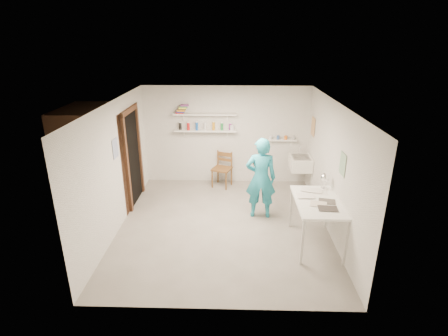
{
  "coord_description": "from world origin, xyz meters",
  "views": [
    {
      "loc": [
        0.18,
        -6.01,
        3.49
      ],
      "look_at": [
        0.0,
        0.4,
        1.05
      ],
      "focal_mm": 28.0,
      "sensor_mm": 36.0,
      "label": 1
    }
  ],
  "objects_px": {
    "wall_clock": "(260,161)",
    "man": "(261,178)",
    "wooden_chair": "(222,169)",
    "work_table": "(316,223)",
    "desk_lamp": "(325,177)",
    "belfast_sink": "(300,163)"
  },
  "relations": [
    {
      "from": "wooden_chair",
      "to": "man",
      "type": "bearing_deg",
      "value": -39.56
    },
    {
      "from": "wooden_chair",
      "to": "work_table",
      "type": "distance_m",
      "value": 3.05
    },
    {
      "from": "wall_clock",
      "to": "man",
      "type": "bearing_deg",
      "value": -86.71
    },
    {
      "from": "work_table",
      "to": "belfast_sink",
      "type": "bearing_deg",
      "value": 87.27
    },
    {
      "from": "man",
      "to": "work_table",
      "type": "bearing_deg",
      "value": 133.32
    },
    {
      "from": "wall_clock",
      "to": "belfast_sink",
      "type": "bearing_deg",
      "value": 47.81
    },
    {
      "from": "belfast_sink",
      "to": "man",
      "type": "distance_m",
      "value": 1.65
    },
    {
      "from": "wall_clock",
      "to": "desk_lamp",
      "type": "relative_size",
      "value": 1.87
    },
    {
      "from": "belfast_sink",
      "to": "desk_lamp",
      "type": "height_order",
      "value": "desk_lamp"
    },
    {
      "from": "man",
      "to": "wall_clock",
      "type": "distance_m",
      "value": 0.35
    },
    {
      "from": "wall_clock",
      "to": "work_table",
      "type": "distance_m",
      "value": 1.69
    },
    {
      "from": "belfast_sink",
      "to": "wall_clock",
      "type": "relative_size",
      "value": 2.0
    },
    {
      "from": "work_table",
      "to": "desk_lamp",
      "type": "bearing_deg",
      "value": 67.58
    },
    {
      "from": "belfast_sink",
      "to": "desk_lamp",
      "type": "relative_size",
      "value": 3.74
    },
    {
      "from": "desk_lamp",
      "to": "work_table",
      "type": "bearing_deg",
      "value": -112.42
    },
    {
      "from": "wall_clock",
      "to": "wooden_chair",
      "type": "distance_m",
      "value": 1.65
    },
    {
      "from": "belfast_sink",
      "to": "wall_clock",
      "type": "distance_m",
      "value": 1.54
    },
    {
      "from": "belfast_sink",
      "to": "wooden_chair",
      "type": "distance_m",
      "value": 1.87
    },
    {
      "from": "wall_clock",
      "to": "work_table",
      "type": "relative_size",
      "value": 0.23
    },
    {
      "from": "belfast_sink",
      "to": "work_table",
      "type": "xyz_separation_m",
      "value": [
        -0.11,
        -2.31,
        -0.27
      ]
    },
    {
      "from": "work_table",
      "to": "desk_lamp",
      "type": "height_order",
      "value": "desk_lamp"
    },
    {
      "from": "belfast_sink",
      "to": "wooden_chair",
      "type": "xyz_separation_m",
      "value": [
        -1.84,
        0.2,
        -0.24
      ]
    }
  ]
}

